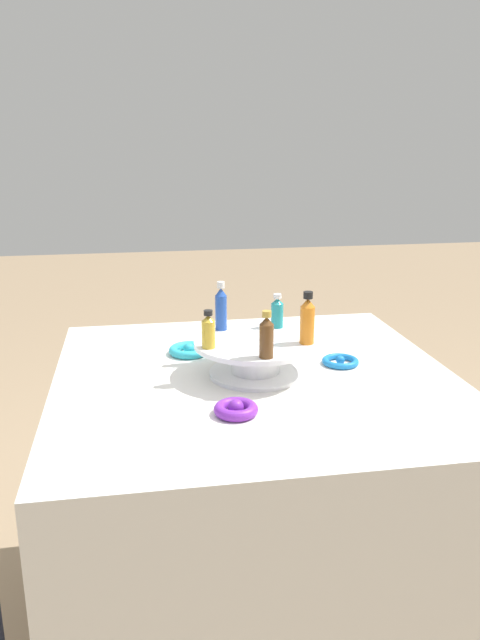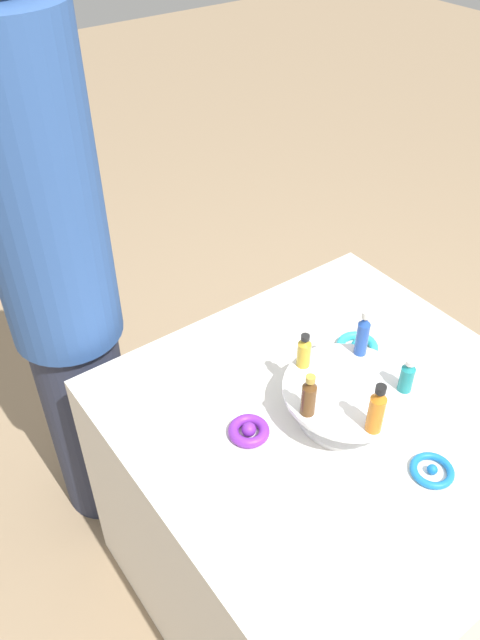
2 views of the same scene
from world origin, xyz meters
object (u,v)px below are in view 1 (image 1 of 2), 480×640
at_px(bottle_blue, 221,308).
at_px(ribbon_bow_purple, 236,409).
at_px(ribbon_bow_blue, 340,361).
at_px(ribbon_bow_teal, 189,350).
at_px(bottle_gold, 208,331).
at_px(bottle_teal, 277,312).
at_px(display_stand, 255,355).
at_px(bottle_orange, 307,320).
at_px(bottle_brown, 265,336).

bearing_deg(bottle_blue, ribbon_bow_purple, -2.65).
xyz_separation_m(ribbon_bow_purple, ribbon_bow_blue, (-0.25, 0.31, -0.00)).
height_order(ribbon_bow_teal, ribbon_bow_blue, ribbon_bow_teal).
height_order(bottle_gold, bottle_teal, bottle_gold).
bearing_deg(display_stand, bottle_orange, 70.21).
bearing_deg(ribbon_bow_blue, bottle_brown, -55.80).
bearing_deg(ribbon_bow_teal, bottle_brown, 25.01).
bearing_deg(ribbon_bow_blue, bottle_gold, -78.62).
height_order(ribbon_bow_purple, ribbon_bow_blue, ribbon_bow_purple).
bearing_deg(bottle_blue, bottle_brown, 16.21).
height_order(display_stand, ribbon_bow_blue, display_stand).
relative_size(display_stand, ribbon_bow_teal, 2.75).
bearing_deg(display_stand, bottle_gold, -73.79).
distance_m(ribbon_bow_teal, ribbon_bow_purple, 0.40).
xyz_separation_m(bottle_gold, ribbon_bow_teal, (-0.21, -0.03, -0.12)).
bearing_deg(ribbon_bow_purple, bottle_teal, 153.09).
height_order(bottle_blue, ribbon_bow_purple, bottle_blue).
height_order(bottle_gold, ribbon_bow_teal, bottle_gold).
bearing_deg(bottle_teal, ribbon_bow_teal, -110.75).
bearing_deg(bottle_teal, bottle_brown, -19.79).
distance_m(display_stand, bottle_gold, 0.14).
relative_size(bottle_brown, ribbon_bow_purple, 1.14).
distance_m(bottle_teal, ribbon_bow_purple, 0.37).
height_order(display_stand, ribbon_bow_teal, display_stand).
bearing_deg(bottle_orange, display_stand, -109.79).
xyz_separation_m(bottle_blue, bottle_teal, (0.00, 0.14, -0.02)).
height_order(display_stand, bottle_teal, bottle_teal).
height_order(bottle_gold, bottle_orange, bottle_orange).
distance_m(bottle_blue, ribbon_bow_purple, 0.34).
bearing_deg(bottle_teal, ribbon_bow_purple, -26.91).
height_order(bottle_brown, ribbon_bow_purple, bottle_brown).
relative_size(display_stand, bottle_teal, 3.37).
xyz_separation_m(bottle_brown, ribbon_bow_purple, (0.09, -0.08, -0.13)).
bearing_deg(bottle_brown, ribbon_bow_teal, -154.99).
bearing_deg(bottle_orange, ribbon_bow_purple, -48.78).
bearing_deg(bottle_teal, ribbon_bow_blue, 68.21).
bearing_deg(bottle_brown, bottle_orange, 124.21).
height_order(bottle_blue, bottle_gold, bottle_blue).
height_order(bottle_brown, ribbon_bow_blue, bottle_brown).
bearing_deg(display_stand, bottle_blue, -145.79).
height_order(display_stand, bottle_blue, bottle_blue).
bearing_deg(display_stand, bottle_teal, 142.21).
height_order(bottle_blue, ribbon_bow_teal, bottle_blue).
relative_size(bottle_teal, ribbon_bow_teal, 0.81).
height_order(display_stand, ribbon_bow_purple, display_stand).
distance_m(display_stand, bottle_blue, 0.15).
relative_size(bottle_brown, bottle_teal, 1.22).
xyz_separation_m(bottle_teal, ribbon_bow_blue, (0.06, 0.15, -0.12)).
xyz_separation_m(bottle_teal, ribbon_bow_purple, (0.31, -0.16, -0.12)).
bearing_deg(ribbon_bow_purple, ribbon_bow_blue, 128.82).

